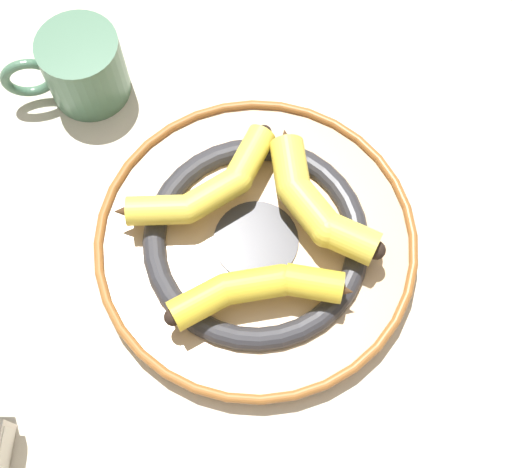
# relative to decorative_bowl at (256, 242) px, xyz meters

# --- Properties ---
(ground_plane) EXTENTS (2.80, 2.80, 0.00)m
(ground_plane) POSITION_rel_decorative_bowl_xyz_m (0.03, -0.03, -0.02)
(ground_plane) COLOR beige
(decorative_bowl) EXTENTS (0.36, 0.36, 0.04)m
(decorative_bowl) POSITION_rel_decorative_bowl_xyz_m (0.00, 0.00, 0.00)
(decorative_bowl) COLOR tan
(decorative_bowl) RESTS_ON ground_plane
(banana_a) EXTENTS (0.08, 0.19, 0.04)m
(banana_a) POSITION_rel_decorative_bowl_xyz_m (0.07, 0.00, 0.04)
(banana_a) COLOR yellow
(banana_a) RESTS_ON decorative_bowl
(banana_b) EXTENTS (0.19, 0.08, 0.03)m
(banana_b) POSITION_rel_decorative_bowl_xyz_m (-0.03, -0.06, 0.04)
(banana_b) COLOR yellow
(banana_b) RESTS_ON decorative_bowl
(banana_c) EXTENTS (0.20, 0.08, 0.03)m
(banana_c) POSITION_rel_decorative_bowl_xyz_m (-0.03, 0.07, 0.04)
(banana_c) COLOR yellow
(banana_c) RESTS_ON decorative_bowl
(coffee_mug) EXTENTS (0.15, 0.10, 0.09)m
(coffee_mug) POSITION_rel_decorative_bowl_xyz_m (-0.10, 0.28, 0.03)
(coffee_mug) COLOR #477056
(coffee_mug) RESTS_ON ground_plane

